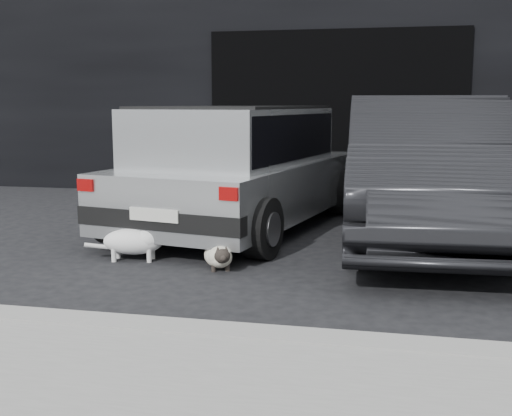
% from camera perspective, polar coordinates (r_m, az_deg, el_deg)
% --- Properties ---
extents(ground, '(80.00, 80.00, 0.00)m').
position_cam_1_polar(ground, '(6.65, -4.93, -3.50)').
color(ground, black).
rests_on(ground, ground).
extents(building_facade, '(34.00, 4.00, 5.00)m').
position_cam_1_polar(building_facade, '(12.28, 8.09, 14.00)').
color(building_facade, black).
rests_on(building_facade, ground).
extents(garage_opening, '(4.00, 0.10, 2.60)m').
position_cam_1_polar(garage_opening, '(10.23, 7.10, 8.26)').
color(garage_opening, black).
rests_on(garage_opening, ground).
extents(curb, '(18.00, 0.25, 0.12)m').
position_cam_1_polar(curb, '(3.97, -2.13, -11.48)').
color(curb, gray).
rests_on(curb, ground).
extents(silver_hatchback, '(2.52, 4.17, 1.44)m').
position_cam_1_polar(silver_hatchback, '(7.52, -1.53, 4.07)').
color(silver_hatchback, '#BBBEC0').
rests_on(silver_hatchback, ground).
extents(second_car, '(1.89, 4.80, 1.55)m').
position_cam_1_polar(second_car, '(7.16, 14.90, 3.43)').
color(second_car, black).
rests_on(second_car, ground).
extents(cat_siamese, '(0.43, 0.68, 0.26)m').
position_cam_1_polar(cat_siamese, '(5.78, -3.33, -4.27)').
color(cat_siamese, beige).
rests_on(cat_siamese, ground).
extents(cat_white, '(0.84, 0.36, 0.40)m').
position_cam_1_polar(cat_white, '(6.15, -10.52, -2.85)').
color(cat_white, white).
rests_on(cat_white, ground).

